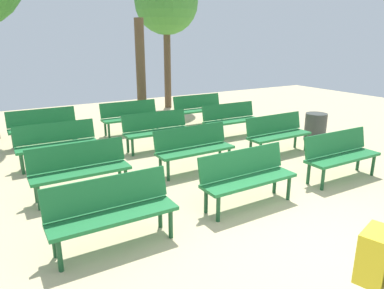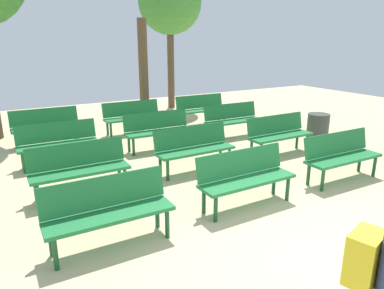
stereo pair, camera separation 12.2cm
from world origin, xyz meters
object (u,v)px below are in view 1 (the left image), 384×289
at_px(bench_r0_c2, 340,153).
at_px(bench_r2_c2, 231,118).
at_px(bench_r1_c0, 80,167).
at_px(bench_r3_c2, 199,107).
at_px(bench_r0_c0, 112,208).
at_px(bench_r2_c0, 57,141).
at_px(bench_r1_c2, 277,132).
at_px(bench_r0_c1, 247,174).
at_px(bench_r3_c1, 130,115).
at_px(tree_2, 141,72).
at_px(tree_0, 166,3).
at_px(bench_r3_c0, 43,125).
at_px(trash_bin, 315,127).
at_px(bench_r2_c1, 157,128).
at_px(bench_r1_c1, 194,146).

relative_size(bench_r0_c2, bench_r2_c2, 1.00).
relative_size(bench_r1_c0, bench_r3_c2, 1.00).
height_order(bench_r0_c0, bench_r2_c0, same).
distance_m(bench_r1_c2, bench_r3_c2, 3.43).
bearing_deg(bench_r0_c1, bench_r2_c2, 56.32).
bearing_deg(bench_r3_c2, bench_r3_c1, -178.35).
relative_size(bench_r3_c2, tree_2, 0.51).
bearing_deg(bench_r0_c1, bench_r1_c2, 36.40).
bearing_deg(bench_r2_c0, bench_r3_c1, 37.73).
relative_size(bench_r3_c1, tree_0, 0.33).
xyz_separation_m(bench_r2_c2, tree_0, (0.46, 4.61, 3.24)).
xyz_separation_m(bench_r2_c2, bench_r3_c2, (0.05, 1.70, 0.00)).
bearing_deg(bench_r1_c2, tree_2, 106.74).
distance_m(bench_r0_c2, tree_0, 8.72).
bearing_deg(bench_r3_c0, bench_r0_c2, -49.09).
bearing_deg(bench_r0_c0, bench_r3_c1, 66.61).
height_order(bench_r0_c0, trash_bin, bench_r0_c0).
height_order(bench_r1_c2, bench_r2_c0, same).
bearing_deg(bench_r0_c0, bench_r1_c0, 89.15).
bearing_deg(bench_r3_c0, bench_r2_c1, -37.48).
xyz_separation_m(bench_r0_c0, bench_r1_c1, (2.25, 1.78, 0.00)).
bearing_deg(bench_r2_c0, bench_r0_c1, -56.32).
xyz_separation_m(bench_r2_c1, bench_r3_c2, (2.24, 1.75, 0.00)).
height_order(bench_r1_c2, bench_r2_c2, same).
height_order(bench_r0_c2, bench_r2_c2, same).
height_order(bench_r0_c2, bench_r1_c2, same).
bearing_deg(bench_r0_c1, bench_r1_c1, 86.97).
xyz_separation_m(bench_r1_c1, bench_r3_c0, (-2.28, 3.43, 0.00)).
distance_m(bench_r2_c1, tree_2, 3.10).
height_order(bench_r0_c1, trash_bin, bench_r0_c1).
bearing_deg(bench_r2_c0, bench_r1_c2, -19.99).
bearing_deg(bench_r0_c0, bench_r3_c2, 49.30).
bearing_deg(bench_r2_c1, bench_r2_c2, 2.41).
bearing_deg(bench_r3_c1, bench_r2_c1, -89.59).
bearing_deg(bench_r1_c1, bench_r2_c0, 142.28).
relative_size(bench_r3_c0, tree_0, 0.33).
bearing_deg(bench_r3_c1, bench_r1_c2, -56.28).
bearing_deg(trash_bin, tree_0, 101.24).
distance_m(bench_r2_c2, tree_2, 3.26).
relative_size(bench_r0_c0, bench_r3_c1, 1.00).
xyz_separation_m(tree_0, tree_2, (-1.84, -1.86, -2.18)).
height_order(bench_r2_c0, bench_r2_c1, same).
relative_size(bench_r2_c0, tree_0, 0.33).
xyz_separation_m(bench_r3_c2, tree_2, (-1.43, 1.05, 1.06)).
xyz_separation_m(bench_r1_c0, bench_r1_c1, (2.23, 0.05, 0.00)).
relative_size(bench_r0_c0, bench_r1_c1, 1.00).
bearing_deg(bench_r1_c2, tree_0, 85.36).
relative_size(bench_r1_c2, trash_bin, 2.28).
bearing_deg(bench_r1_c2, bench_r3_c1, 122.39).
distance_m(bench_r2_c0, bench_r3_c2, 4.80).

